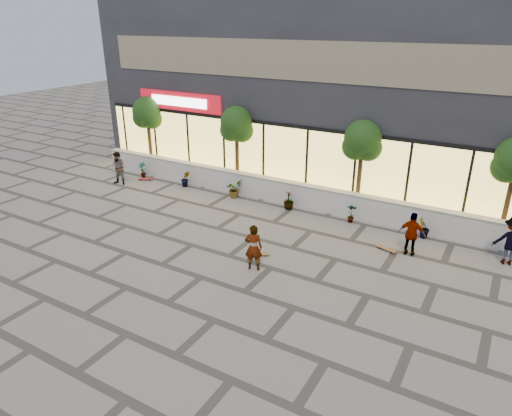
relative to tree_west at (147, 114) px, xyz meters
The scene contains 19 objects.
ground 12.21m from the tree_west, 40.55° to the right, with size 80.00×80.00×0.00m, color gray.
planter_wall 9.36m from the tree_west, ahead, with size 22.00×0.42×1.04m.
retail_building 10.27m from the tree_west, 28.00° to the left, with size 24.00×9.17×8.50m.
shrub_a 2.91m from the tree_west, 68.20° to the right, with size 0.43×0.29×0.81m, color #123611.
shrub_b 4.37m from the tree_west, 20.75° to the right, with size 0.45×0.36×0.81m, color #123611.
shrub_c 6.74m from the tree_west, 11.58° to the right, with size 0.73×0.63×0.81m, color #123611.
shrub_d 9.35m from the tree_west, ahead, with size 0.45×0.45×0.81m, color #123611.
shrub_e 12.05m from the tree_west, ahead, with size 0.43×0.29×0.81m, color #123611.
shrub_f 14.78m from the tree_west, ahead, with size 0.45×0.36×0.81m, color #123611.
tree_west is the anchor object (origin of this frame).
tree_midwest 5.50m from the tree_west, ahead, with size 1.60×1.50×3.92m.
tree_mideast 11.50m from the tree_west, ahead, with size 1.60×1.50×3.92m.
skater_center 12.21m from the tree_west, 32.17° to the right, with size 0.58×0.38×1.59m, color silver.
skater_left 3.42m from the tree_west, 83.63° to the right, with size 0.80×0.62×1.64m, color tan.
skater_right_near 14.82m from the tree_west, 11.14° to the right, with size 0.93×0.39×1.58m, color silver.
skater_right_far 17.57m from the tree_west, ahead, with size 1.09×0.63×1.69m, color maroon.
skateboard_center 11.72m from the tree_west, 29.22° to the right, with size 0.66×0.56×0.08m.
skateboard_left 3.42m from the tree_west, 59.10° to the right, with size 0.77×0.54×0.09m.
skateboard_right_near 14.22m from the tree_west, 12.15° to the right, with size 0.78×0.42×0.09m.
Camera 1 is at (7.82, -9.96, 7.67)m, focal length 32.00 mm.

